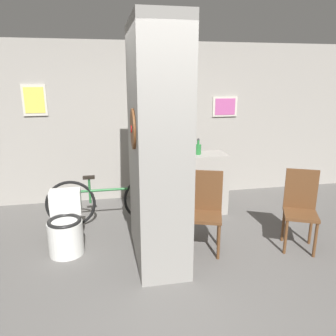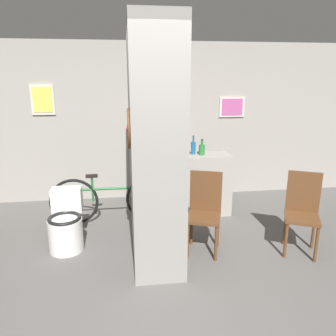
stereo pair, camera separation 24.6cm
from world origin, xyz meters
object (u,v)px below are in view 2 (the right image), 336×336
object	(u,v)px
bicycle	(112,199)
bottle_tall	(193,147)
toilet	(66,225)
chair_near_pillar	(205,209)
chair_by_doorway	(302,210)

from	to	relation	value
bicycle	bottle_tall	world-z (taller)	bottle_tall
toilet	bicycle	world-z (taller)	bicycle
chair_near_pillar	bottle_tall	xyz separation A→B (m)	(0.10, 1.16, 0.50)
toilet	bottle_tall	distance (m)	2.11
bicycle	chair_by_doorway	bearing A→B (deg)	-25.74
chair_near_pillar	bicycle	xyz separation A→B (m)	(-1.12, 0.92, -0.17)
chair_near_pillar	chair_by_doorway	size ratio (longest dim) A/B	1.00
bottle_tall	toilet	bearing A→B (deg)	-152.72
toilet	bottle_tall	size ratio (longest dim) A/B	2.45
chair_by_doorway	bottle_tall	world-z (taller)	bottle_tall
chair_near_pillar	bottle_tall	world-z (taller)	bottle_tall
toilet	chair_near_pillar	distance (m)	1.70
toilet	bottle_tall	xyz separation A→B (m)	(1.76, 0.91, 0.73)
chair_near_pillar	chair_by_doorway	xyz separation A→B (m)	(1.15, -0.17, 0.00)
toilet	bicycle	distance (m)	0.86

